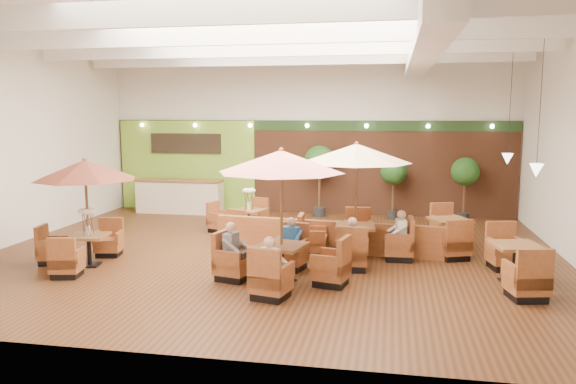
% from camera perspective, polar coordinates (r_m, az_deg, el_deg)
% --- Properties ---
extents(room, '(14.04, 14.00, 5.52)m').
position_cam_1_polar(room, '(14.72, 0.31, 8.63)').
color(room, '#381E0F').
rests_on(room, ground).
extents(service_counter, '(3.00, 0.75, 1.18)m').
position_cam_1_polar(service_counter, '(19.96, -10.93, -0.44)').
color(service_counter, beige).
rests_on(service_counter, ground).
extents(booth_divider, '(5.82, 0.74, 0.81)m').
position_cam_1_polar(booth_divider, '(14.13, 3.93, -4.55)').
color(booth_divider, brown).
rests_on(booth_divider, ground).
extents(table_0, '(2.41, 2.52, 2.50)m').
position_cam_1_polar(table_0, '(13.46, -20.04, 0.33)').
color(table_0, brown).
rests_on(table_0, ground).
extents(table_1, '(2.85, 2.85, 2.80)m').
position_cam_1_polar(table_1, '(11.34, -0.69, -0.01)').
color(table_1, brown).
rests_on(table_1, ground).
extents(table_2, '(2.78, 2.78, 2.82)m').
position_cam_1_polar(table_2, '(13.39, 6.92, 1.23)').
color(table_2, brown).
rests_on(table_2, ground).
extents(table_3, '(1.75, 2.51, 1.48)m').
position_cam_1_polar(table_3, '(16.44, -4.74, -2.63)').
color(table_3, brown).
rests_on(table_3, ground).
extents(table_4, '(1.11, 2.89, 1.04)m').
position_cam_1_polar(table_4, '(12.51, 22.06, -6.82)').
color(table_4, brown).
rests_on(table_4, ground).
extents(table_5, '(1.17, 2.88, 1.01)m').
position_cam_1_polar(table_5, '(15.01, 16.06, -4.17)').
color(table_5, brown).
rests_on(table_5, ground).
extents(topiary_0, '(1.03, 1.03, 2.40)m').
position_cam_1_polar(topiary_0, '(18.80, 3.22, 2.86)').
color(topiary_0, black).
rests_on(topiary_0, ground).
extents(topiary_1, '(0.87, 0.87, 2.02)m').
position_cam_1_polar(topiary_1, '(18.68, 10.67, 1.83)').
color(topiary_1, black).
rests_on(topiary_1, ground).
extents(topiary_2, '(0.89, 0.89, 2.07)m').
position_cam_1_polar(topiary_2, '(18.82, 17.55, 1.77)').
color(topiary_2, black).
rests_on(topiary_2, ground).
extents(diner_0, '(0.41, 0.38, 0.75)m').
position_cam_1_polar(diner_0, '(10.58, -1.76, -6.96)').
color(diner_0, white).
rests_on(diner_0, ground).
extents(diner_1, '(0.38, 0.34, 0.71)m').
position_cam_1_polar(diner_1, '(12.54, 0.23, -4.64)').
color(diner_1, '#2865B0').
rests_on(diner_1, ground).
extents(diner_2, '(0.35, 0.41, 0.77)m').
position_cam_1_polar(diner_2, '(11.79, -5.59, -5.39)').
color(diner_2, slate).
rests_on(diner_2, ground).
extents(diner_3, '(0.38, 0.31, 0.75)m').
position_cam_1_polar(diner_3, '(12.57, 6.53, -4.60)').
color(diner_3, '#2865B0').
rests_on(diner_3, ground).
extents(diner_4, '(0.34, 0.39, 0.75)m').
position_cam_1_polar(diner_4, '(13.56, 11.21, -3.77)').
color(diner_4, white).
rests_on(diner_4, ground).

